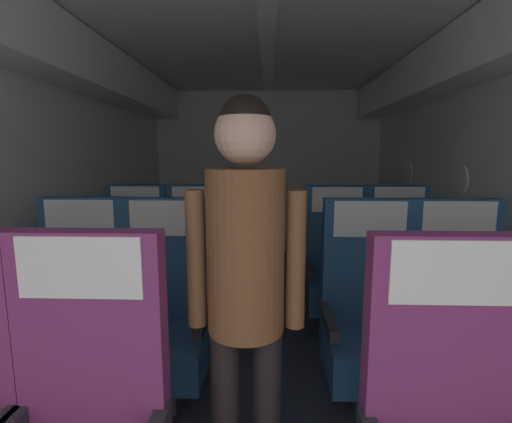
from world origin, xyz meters
name	(u,v)px	position (x,y,z in m)	size (l,w,h in m)	color
ground	(266,353)	(0.00, 2.74, -0.01)	(3.37, 5.88, 0.02)	#2D3342
fuselage_shell	(267,119)	(0.00, 3.00, 1.65)	(3.25, 5.53, 2.33)	silver
seat_b_left_window	(79,317)	(-1.06, 2.24, 0.48)	(0.53, 0.48, 1.15)	#38383D
seat_b_left_aisle	(164,320)	(-0.57, 2.23, 0.48)	(0.53, 0.48, 1.15)	#38383D
seat_b_right_aisle	(459,323)	(1.07, 2.25, 0.48)	(0.53, 0.48, 1.15)	#38383D
seat_b_right_window	(369,323)	(0.58, 2.23, 0.48)	(0.53, 0.48, 1.15)	#38383D
seat_c_left_window	(135,269)	(-1.08, 3.15, 0.48)	(0.53, 0.48, 1.15)	#38383D
seat_c_left_aisle	(196,269)	(-0.57, 3.15, 0.48)	(0.53, 0.48, 1.15)	#38383D
seat_c_right_aisle	(399,271)	(1.07, 3.17, 0.48)	(0.53, 0.48, 1.15)	#38383D
seat_c_right_window	(337,271)	(0.56, 3.15, 0.48)	(0.53, 0.48, 1.15)	#38383D
flight_attendant	(246,269)	(-0.07, 1.59, 0.98)	(0.43, 0.28, 1.60)	black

